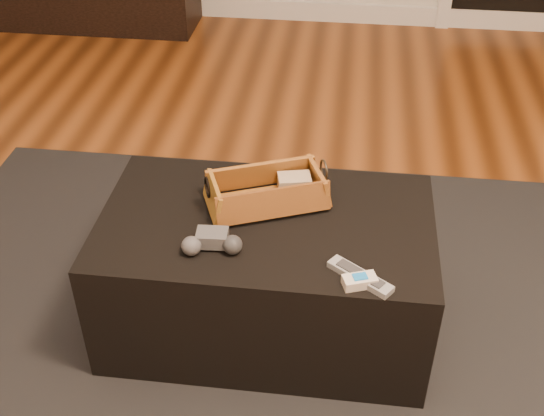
# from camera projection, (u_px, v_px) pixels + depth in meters

# --- Properties ---
(floor) EXTENTS (5.00, 5.50, 0.01)m
(floor) POSITION_uv_depth(u_px,v_px,m) (245.00, 321.00, 2.29)
(floor) COLOR brown
(floor) RESTS_ON ground
(baseboard) EXTENTS (5.00, 0.04, 0.12)m
(baseboard) POSITION_uv_depth(u_px,v_px,m) (310.00, 11.00, 4.43)
(baseboard) COLOR white
(baseboard) RESTS_ON floor
(area_rug) EXTENTS (2.60, 2.00, 0.01)m
(area_rug) POSITION_uv_depth(u_px,v_px,m) (265.00, 332.00, 2.24)
(area_rug) COLOR black
(area_rug) RESTS_ON floor
(ottoman) EXTENTS (1.00, 0.60, 0.42)m
(ottoman) POSITION_uv_depth(u_px,v_px,m) (267.00, 272.00, 2.15)
(ottoman) COLOR black
(ottoman) RESTS_ON area_rug
(tv_remote) EXTENTS (0.19, 0.13, 0.02)m
(tv_remote) POSITION_uv_depth(u_px,v_px,m) (262.00, 201.00, 2.06)
(tv_remote) COLOR black
(tv_remote) RESTS_ON wicker_basket
(cloth_bundle) EXTENTS (0.11, 0.09, 0.05)m
(cloth_bundle) POSITION_uv_depth(u_px,v_px,m) (294.00, 184.00, 2.11)
(cloth_bundle) COLOR tan
(cloth_bundle) RESTS_ON wicker_basket
(wicker_basket) EXTENTS (0.40, 0.31, 0.13)m
(wicker_basket) POSITION_uv_depth(u_px,v_px,m) (267.00, 193.00, 2.06)
(wicker_basket) COLOR #A67325
(wicker_basket) RESTS_ON ottoman
(game_controller) EXTENTS (0.18, 0.11, 0.06)m
(game_controller) POSITION_uv_depth(u_px,v_px,m) (212.00, 242.00, 1.90)
(game_controller) COLOR #434347
(game_controller) RESTS_ON ottoman
(silver_remote) EXTENTS (0.18, 0.15, 0.02)m
(silver_remote) POSITION_uv_depth(u_px,v_px,m) (360.00, 276.00, 1.81)
(silver_remote) COLOR #9FA2A6
(silver_remote) RESTS_ON ottoman
(cream_gadget) EXTENTS (0.10, 0.07, 0.03)m
(cream_gadget) POSITION_uv_depth(u_px,v_px,m) (360.00, 281.00, 1.79)
(cream_gadget) COLOR silver
(cream_gadget) RESTS_ON ottoman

